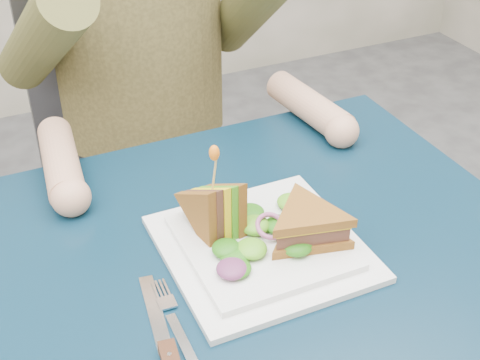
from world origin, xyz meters
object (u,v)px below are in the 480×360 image
plate (262,246)px  sandwich_upright (216,210)px  sandwich_flat (307,225)px  chair (136,137)px  fork (179,332)px  table (283,306)px

plate → sandwich_upright: (-0.05, 0.05, 0.05)m
plate → sandwich_flat: bearing=-24.4°
sandwich_flat → chair: bearing=93.1°
sandwich_flat → fork: size_ratio=0.87×
plate → chair: bearing=88.6°
sandwich_flat → fork: sandwich_flat is taller
table → fork: fork is taller
plate → sandwich_upright: bearing=137.2°
table → chair: (0.00, 0.72, -0.11)m
table → plate: plate is taller
table → sandwich_flat: size_ratio=4.78×
table → sandwich_upright: sandwich_upright is taller
plate → sandwich_upright: 0.08m
sandwich_upright → fork: size_ratio=0.69×
fork → plate: bearing=31.2°
chair → sandwich_upright: bearing=-95.8°
sandwich_upright → fork: (-0.11, -0.14, -0.05)m
sandwich_upright → fork: sandwich_upright is taller
plate → fork: (-0.16, -0.09, -0.01)m
table → plate: 0.10m
chair → plate: size_ratio=3.58×
plate → fork: bearing=-148.8°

